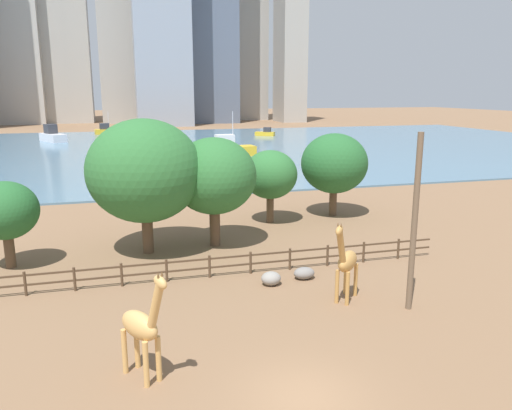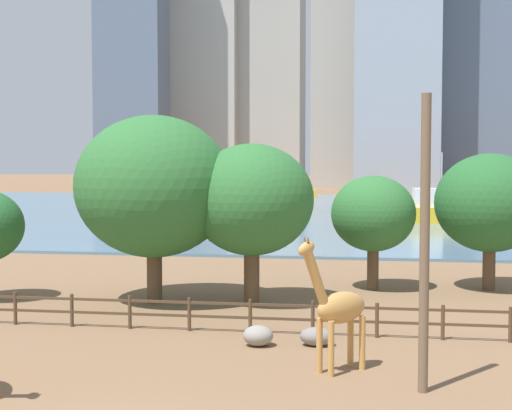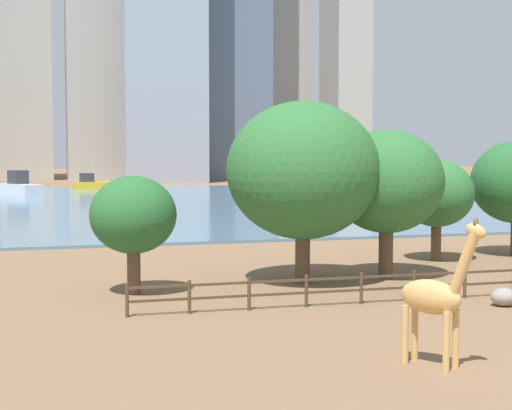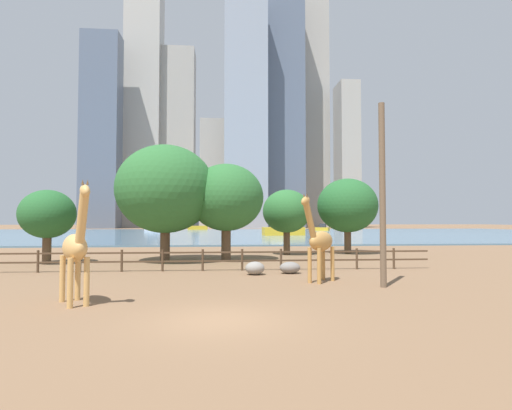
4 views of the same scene
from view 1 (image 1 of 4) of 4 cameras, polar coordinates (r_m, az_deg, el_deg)
The scene contains 19 objects.
ground_plane at distance 94.91m, azimuth -12.16°, elevation 6.39°, with size 400.00×400.00×0.00m, color brown.
harbor_water at distance 91.92m, azimuth -12.04°, elevation 6.25°, with size 180.00×86.00×0.20m, color slate.
giraffe_tall at distance 25.13m, azimuth 10.30°, elevation -6.41°, with size 2.29×2.35×4.34m.
giraffe_companion at distance 18.74m, azimuth -12.90°, elevation -13.34°, with size 1.87×2.58×4.44m.
utility_pole at distance 24.30m, azimuth 17.65°, elevation -2.05°, with size 0.28×0.28×8.48m, color brown.
boulder_near_fence at distance 28.20m, azimuth 5.52°, elevation -7.76°, with size 1.19×0.89×0.66m, color gray.
boulder_by_pole at distance 27.24m, azimuth 1.73°, elevation -8.38°, with size 1.08×0.98×0.73m, color gray.
enclosure_fence at distance 28.33m, azimuth -4.05°, elevation -6.69°, with size 26.12×0.14×1.30m.
tree_left_large at distance 39.17m, azimuth 1.65°, elevation 3.46°, with size 4.25×4.25×5.78m.
tree_center_broad at distance 32.11m, azimuth -12.62°, elevation 3.80°, with size 7.24×7.24×8.62m.
tree_right_tall at distance 41.85m, azimuth 8.94°, elevation 4.69°, with size 5.51×5.51×6.90m.
tree_left_small at distance 33.09m, azimuth -4.83°, elevation 3.28°, with size 5.65×5.65×7.32m.
tree_right_small at distance 32.39m, azimuth -26.75°, elevation -0.62°, with size 3.79×3.79×5.19m.
boat_ferry at distance 116.26m, azimuth 1.08°, elevation 8.24°, with size 4.65×3.67×1.96m.
boat_sailboat at distance 111.32m, azimuth -22.23°, elevation 7.35°, with size 6.08×8.30×3.46m.
boat_tug at distance 126.17m, azimuth -16.66°, elevation 8.18°, with size 6.18×3.06×5.32m.
boat_barge at distance 79.35m, azimuth -3.06°, elevation 6.43°, with size 8.05×3.64×7.02m.
skyline_block_central at distance 176.31m, azimuth 3.97°, elevation 19.42°, with size 8.14×12.56×60.88m, color #ADA89E.
skyline_tower_short at distance 174.46m, azimuth -14.48°, elevation 16.68°, with size 17.90×10.68×46.08m, color #ADA89E.
Camera 1 is at (-5.68, -14.18, 10.24)m, focal length 35.00 mm.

